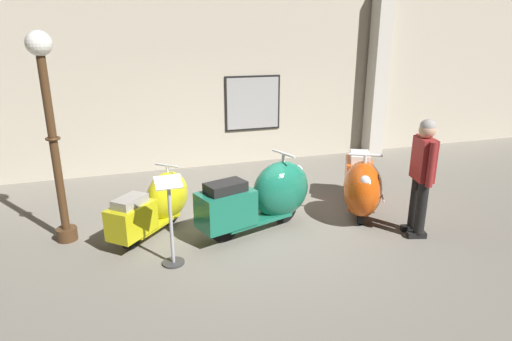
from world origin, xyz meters
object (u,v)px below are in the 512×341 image
(scooter_0, at_px, (158,203))
(scooter_2, at_px, (361,185))
(info_stanchion, at_px, (171,229))
(scooter_1, at_px, (265,196))
(lamppost, at_px, (50,123))
(visitor_0, at_px, (422,170))

(scooter_0, relative_size, scooter_2, 0.78)
(info_stanchion, bearing_deg, scooter_1, 23.17)
(scooter_1, xyz_separation_m, lamppost, (-2.78, 0.51, 1.16))
(visitor_0, distance_m, info_stanchion, 3.49)
(scooter_2, xyz_separation_m, lamppost, (-4.39, 0.50, 1.18))
(scooter_2, height_order, info_stanchion, info_stanchion)
(scooter_0, height_order, scooter_2, scooter_2)
(scooter_0, height_order, scooter_1, scooter_1)
(info_stanchion, bearing_deg, scooter_2, 11.67)
(scooter_2, distance_m, lamppost, 4.58)
(visitor_0, bearing_deg, lamppost, -0.59)
(scooter_0, relative_size, visitor_0, 0.84)
(scooter_0, xyz_separation_m, lamppost, (-1.27, 0.10, 1.25))
(scooter_1, relative_size, lamppost, 0.68)
(scooter_2, bearing_deg, info_stanchion, -50.02)
(visitor_0, bearing_deg, scooter_1, -8.16)
(visitor_0, bearing_deg, scooter_0, -4.65)
(scooter_1, bearing_deg, visitor_0, -41.40)
(scooter_2, distance_m, visitor_0, 1.08)
(scooter_2, relative_size, info_stanchion, 1.59)
(scooter_2, bearing_deg, lamppost, -68.19)
(lamppost, bearing_deg, scooter_1, -10.48)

